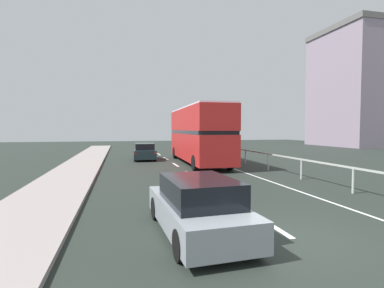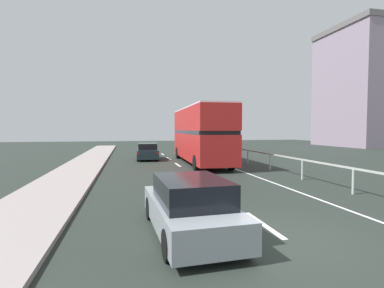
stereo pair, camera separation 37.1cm
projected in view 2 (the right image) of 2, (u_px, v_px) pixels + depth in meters
ground_plane at (284, 241)px, 7.02m from camera, size 74.41×120.00×0.10m
lane_paint_markings at (234, 178)px, 15.85m from camera, size 3.46×46.00×0.01m
bridge_side_railing at (285, 159)px, 16.88m from camera, size 0.10×42.00×1.08m
double_decker_bus_red at (200, 134)px, 22.40m from camera, size 2.84×11.06×4.26m
hatchback_car_near at (190, 207)px, 7.32m from camera, size 1.96×4.31×1.43m
sedan_car_ahead at (147, 152)px, 25.24m from camera, size 1.94×4.15×1.42m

